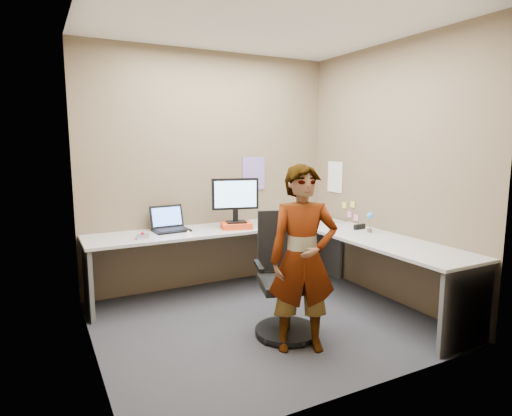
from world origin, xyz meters
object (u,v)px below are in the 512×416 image
office_chair (286,285)px  monitor (235,197)px  desk (283,247)px  person (303,259)px

office_chair → monitor: bearing=105.1°
desk → monitor: 0.78m
desk → person: (-0.41, -0.99, 0.17)m
monitor → person: size_ratio=0.34×
desk → person: 1.08m
office_chair → person: bearing=-78.6°
monitor → person: bearing=-79.5°
desk → monitor: (-0.32, 0.51, 0.50)m
monitor → desk: bearing=-43.8°
monitor → person: (-0.10, -1.50, -0.33)m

